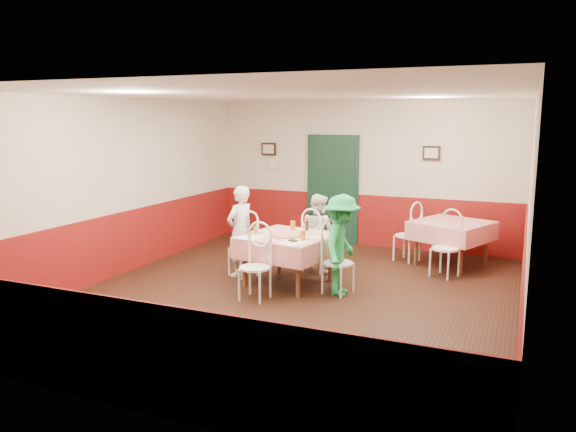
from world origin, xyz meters
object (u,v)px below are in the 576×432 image
at_px(chair_far, 316,245).
at_px(chair_near, 255,268).
at_px(glass_c, 293,225).
at_px(diner_far, 318,233).
at_px(pizza, 287,235).
at_px(chair_left, 243,248).
at_px(chair_right, 338,263).
at_px(beer_bottle, 307,225).
at_px(main_table, 288,260).
at_px(diner_left, 240,231).
at_px(second_table, 451,244).
at_px(wallet, 293,241).
at_px(chair_second_a, 407,236).
at_px(diner_right, 342,245).
at_px(glass_b, 303,236).
at_px(chair_second_b, 445,249).
at_px(glass_a, 256,231).

xyz_separation_m(chair_far, chair_near, (-0.28, -1.68, 0.00)).
bearing_deg(glass_c, diner_far, 62.86).
distance_m(chair_far, pizza, 0.98).
distance_m(chair_left, chair_right, 1.70).
bearing_deg(chair_far, diner_far, -90.34).
height_order(beer_bottle, diner_far, diner_far).
relative_size(main_table, chair_far, 1.36).
distance_m(chair_left, diner_left, 0.28).
bearing_deg(second_table, wallet, -126.99).
relative_size(chair_far, chair_second_a, 1.00).
xyz_separation_m(chair_left, chair_far, (0.98, 0.70, 0.00)).
distance_m(chair_near, beer_bottle, 1.30).
bearing_deg(diner_right, glass_b, 97.66).
xyz_separation_m(glass_b, diner_far, (-0.19, 1.15, -0.19)).
height_order(chair_second_b, pizza, chair_second_b).
relative_size(chair_left, glass_b, 6.29).
bearing_deg(second_table, chair_left, -146.20).
bearing_deg(beer_bottle, chair_far, 92.28).
relative_size(main_table, diner_right, 0.85).
xyz_separation_m(chair_second_b, beer_bottle, (-1.95, -1.01, 0.41)).
distance_m(main_table, glass_b, 0.63).
bearing_deg(chair_near, glass_c, 88.84).
bearing_deg(diner_far, glass_b, 123.70).
bearing_deg(diner_far, chair_far, 104.55).
bearing_deg(chair_second_b, chair_right, -107.57).
bearing_deg(diner_far, glass_a, 84.23).
distance_m(glass_b, diner_far, 1.18).
height_order(chair_right, glass_b, glass_b).
distance_m(chair_second_b, diner_far, 2.03).
bearing_deg(glass_c, beer_bottle, -11.42).
relative_size(glass_c, diner_left, 0.10).
bearing_deg(wallet, chair_left, 164.17).
bearing_deg(chair_left, glass_b, 95.46).
xyz_separation_m(main_table, glass_b, (0.34, -0.26, 0.46)).
distance_m(glass_c, beer_bottle, 0.26).
height_order(chair_second_b, diner_left, diner_left).
bearing_deg(chair_near, beer_bottle, 76.79).
bearing_deg(wallet, diner_far, 103.64).
bearing_deg(chair_second_a, wallet, -1.72).
relative_size(chair_right, chair_near, 1.00).
relative_size(chair_right, glass_c, 6.53).
xyz_separation_m(chair_right, glass_c, (-0.93, 0.55, 0.38)).
bearing_deg(chair_near, second_table, 53.70).
bearing_deg(main_table, chair_right, -9.64).
distance_m(chair_second_a, glass_a, 2.94).
xyz_separation_m(chair_left, diner_far, (0.99, 0.74, 0.19)).
relative_size(chair_far, glass_b, 6.29).
bearing_deg(wallet, chair_near, -119.54).
height_order(second_table, glass_a, glass_a).
bearing_deg(pizza, glass_c, 101.89).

